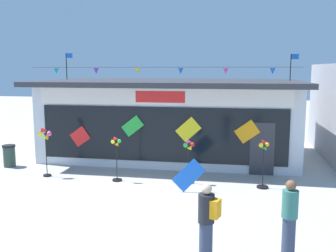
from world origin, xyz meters
TOP-DOWN VIEW (x-y plane):
  - ground_plane at (0.00, 0.00)m, footprint 80.00×80.00m
  - kite_shop_building at (0.74, 6.29)m, footprint 11.24×6.58m
  - wind_spinner_far_left at (-3.28, 1.84)m, footprint 0.45×0.29m
  - wind_spinner_left at (-0.50, 1.74)m, footprint 0.35×0.35m
  - wind_spinner_center_left at (2.07, 1.93)m, footprint 0.38×0.33m
  - wind_spinner_center_right at (4.59, 1.83)m, footprint 0.39×0.39m
  - person_near_camera at (3.12, -3.47)m, footprint 0.48×0.38m
  - person_mid_plaza at (4.83, -2.89)m, footprint 0.34×0.34m
  - trash_bin at (-5.49, 2.92)m, footprint 0.52×0.52m
  - display_kite_on_ground at (2.18, 1.02)m, footprint 1.10×0.25m

SIDE VIEW (x-z plane):
  - ground_plane at x=0.00m, z-range 0.00..0.00m
  - trash_bin at x=-5.49m, z-range 0.01..0.91m
  - display_kite_on_ground at x=2.18m, z-range 0.00..1.10m
  - person_mid_plaza at x=4.83m, z-range 0.02..1.70m
  - person_near_camera at x=3.12m, z-range 0.05..1.73m
  - wind_spinner_center_right at x=4.59m, z-range 0.08..1.75m
  - wind_spinner_left at x=-0.50m, z-range 0.10..1.72m
  - wind_spinner_center_left at x=2.07m, z-range 0.23..1.80m
  - wind_spinner_far_left at x=-3.28m, z-range 0.43..2.27m
  - kite_shop_building at x=0.74m, z-range -0.61..4.14m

